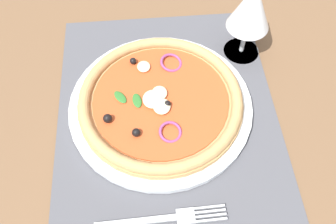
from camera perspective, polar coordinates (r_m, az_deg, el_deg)
The scene contains 6 objects.
ground_plane at distance 59.94cm, azimuth 0.08°, elevation -2.74°, with size 190.00×140.00×2.40cm, color brown.
placemat at distance 58.73cm, azimuth 0.09°, elevation -2.04°, with size 49.27×35.31×0.40cm, color #4C4C51.
plate at distance 59.83cm, azimuth -1.14°, elevation 0.96°, with size 29.48×29.48×1.12cm, color white.
pizza at distance 58.49cm, azimuth -1.19°, elevation 1.86°, with size 26.29×26.29×2.69cm.
fork at distance 52.17cm, azimuth 0.07°, elevation -16.07°, with size 2.30×18.03×0.44cm.
wine_glass at distance 62.64cm, azimuth 12.77°, elevation 15.50°, with size 7.20×7.20×14.90cm.
Camera 1 is at (30.21, -2.76, 50.49)cm, focal length 39.51 mm.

